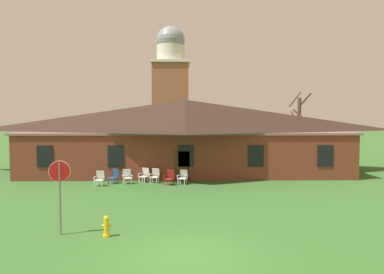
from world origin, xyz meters
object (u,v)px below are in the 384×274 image
(fire_hydrant, at_px, (106,227))
(lawn_chair_by_porch, at_px, (100,178))
(lawn_chair_far_side, at_px, (170,177))
(lawn_chair_middle, at_px, (145,175))
(lawn_chair_near_door, at_px, (114,176))
(lawn_chair_under_eave, at_px, (183,176))
(stop_sign, at_px, (60,182))
(lawn_chair_left_end, at_px, (127,176))
(lawn_chair_right_end, at_px, (155,175))

(fire_hydrant, bearing_deg, lawn_chair_by_porch, 104.70)
(lawn_chair_far_side, bearing_deg, lawn_chair_middle, 149.39)
(lawn_chair_near_door, bearing_deg, lawn_chair_middle, 12.08)
(lawn_chair_under_eave, relative_size, fire_hydrant, 1.21)
(lawn_chair_under_eave, distance_m, fire_hydrant, 11.01)
(stop_sign, height_order, lawn_chair_far_side, stop_sign)
(lawn_chair_far_side, xyz_separation_m, fire_hydrant, (-1.91, -10.40, -0.12))
(lawn_chair_far_side, bearing_deg, lawn_chair_left_end, 171.88)
(lawn_chair_middle, distance_m, fire_hydrant, 11.45)
(lawn_chair_right_end, xyz_separation_m, fire_hydrant, (-0.88, -11.19, -0.12))
(lawn_chair_left_end, bearing_deg, fire_hydrant, -84.84)
(stop_sign, xyz_separation_m, lawn_chair_right_end, (2.67, 10.96, -1.53))
(lawn_chair_left_end, bearing_deg, lawn_chair_under_eave, -2.45)
(stop_sign, relative_size, lawn_chair_near_door, 2.97)
(stop_sign, distance_m, lawn_chair_near_door, 10.90)
(stop_sign, bearing_deg, lawn_chair_right_end, 76.31)
(lawn_chair_under_eave, bearing_deg, lawn_chair_by_porch, -174.46)
(lawn_chair_under_eave, bearing_deg, lawn_chair_left_end, 177.55)
(lawn_chair_middle, bearing_deg, lawn_chair_by_porch, -154.34)
(lawn_chair_under_eave, xyz_separation_m, fire_hydrant, (-2.80, -10.65, -0.12))
(lawn_chair_near_door, bearing_deg, lawn_chair_left_end, -13.22)
(lawn_chair_by_porch, relative_size, lawn_chair_middle, 1.00)
(stop_sign, height_order, lawn_chair_left_end, stop_sign)
(stop_sign, bearing_deg, lawn_chair_near_door, 90.50)
(lawn_chair_right_end, relative_size, fire_hydrant, 1.21)
(lawn_chair_left_end, height_order, fire_hydrant, lawn_chair_left_end)
(lawn_chair_near_door, xyz_separation_m, fire_hydrant, (1.89, -11.02, -0.12))
(lawn_chair_far_side, distance_m, lawn_chair_under_eave, 0.92)
(lawn_chair_by_porch, relative_size, lawn_chair_right_end, 1.00)
(lawn_chair_far_side, xyz_separation_m, lawn_chair_under_eave, (0.88, 0.25, 0.00))
(fire_hydrant, bearing_deg, lawn_chair_far_side, 79.57)
(lawn_chair_near_door, bearing_deg, lawn_chair_far_side, -9.36)
(lawn_chair_under_eave, bearing_deg, stop_sign, -113.80)
(stop_sign, distance_m, lawn_chair_right_end, 11.38)
(stop_sign, bearing_deg, lawn_chair_under_eave, 66.20)
(stop_sign, relative_size, lawn_chair_by_porch, 2.97)
(lawn_chair_middle, height_order, lawn_chair_right_end, same)
(lawn_chair_middle, xyz_separation_m, lawn_chair_right_end, (0.75, -0.26, 0.00))
(lawn_chair_middle, distance_m, lawn_chair_under_eave, 2.79)
(lawn_chair_by_porch, xyz_separation_m, lawn_chair_near_door, (0.77, 0.90, 0.00))
(lawn_chair_under_eave, bearing_deg, lawn_chair_right_end, 164.10)
(lawn_chair_by_porch, bearing_deg, lawn_chair_left_end, 22.38)
(lawn_chair_near_door, relative_size, lawn_chair_right_end, 1.00)
(lawn_chair_under_eave, bearing_deg, lawn_chair_near_door, 175.42)
(lawn_chair_by_porch, height_order, lawn_chair_left_end, same)
(lawn_chair_right_end, distance_m, lawn_chair_under_eave, 2.00)
(lawn_chair_by_porch, relative_size, lawn_chair_near_door, 1.00)
(lawn_chair_near_door, xyz_separation_m, lawn_chair_under_eave, (4.69, -0.38, 0.00))
(lawn_chair_left_end, height_order, lawn_chair_under_eave, same)
(lawn_chair_near_door, relative_size, lawn_chair_far_side, 1.00)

